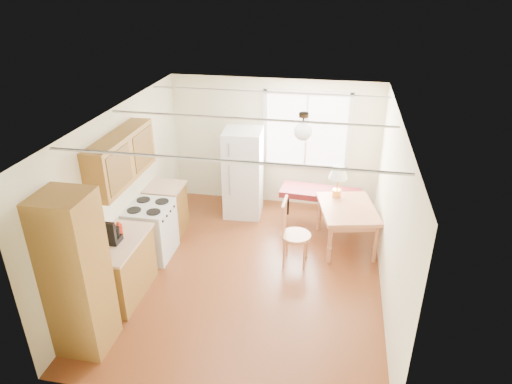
% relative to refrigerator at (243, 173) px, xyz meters
% --- Properties ---
extents(room_shell, '(4.60, 5.60, 2.62)m').
position_rel_refrigerator_xyz_m(room_shell, '(0.50, -1.89, 0.41)').
color(room_shell, '#552511').
rests_on(room_shell, ground).
extents(kitchen_run, '(0.65, 3.40, 2.20)m').
position_rel_refrigerator_xyz_m(kitchen_run, '(-1.22, -2.52, 0.00)').
color(kitchen_run, brown).
rests_on(kitchen_run, ground).
extents(window_unit, '(1.64, 0.05, 1.51)m').
position_rel_refrigerator_xyz_m(window_unit, '(1.10, 0.58, 0.71)').
color(window_unit, white).
rests_on(window_unit, room_shell).
extents(pendant_light, '(0.26, 0.26, 0.40)m').
position_rel_refrigerator_xyz_m(pendant_light, '(1.20, -1.49, 1.40)').
color(pendant_light, black).
rests_on(pendant_light, room_shell).
extents(refrigerator, '(0.73, 0.74, 1.68)m').
position_rel_refrigerator_xyz_m(refrigerator, '(0.00, 0.00, 0.00)').
color(refrigerator, silver).
rests_on(refrigerator, ground).
extents(bench, '(1.48, 0.63, 0.67)m').
position_rel_refrigerator_xyz_m(bench, '(1.47, -0.12, -0.24)').
color(bench, maroon).
rests_on(bench, ground).
extents(dining_table, '(1.11, 1.33, 0.73)m').
position_rel_refrigerator_xyz_m(dining_table, '(1.95, -0.82, -0.21)').
color(dining_table, '#AF6843').
rests_on(dining_table, ground).
extents(chair, '(0.48, 0.48, 1.08)m').
position_rel_refrigerator_xyz_m(chair, '(1.06, -1.47, -0.22)').
color(chair, '#AF6843').
rests_on(chair, ground).
extents(table_lamp, '(0.33, 0.33, 0.57)m').
position_rel_refrigerator_xyz_m(table_lamp, '(1.75, -0.45, 0.31)').
color(table_lamp, gold).
rests_on(table_lamp, dining_table).
extents(coffee_maker, '(0.18, 0.24, 0.36)m').
position_rel_refrigerator_xyz_m(coffee_maker, '(-1.22, -2.79, 0.19)').
color(coffee_maker, black).
rests_on(coffee_maker, kitchen_run).
extents(kettle, '(0.11, 0.11, 0.20)m').
position_rel_refrigerator_xyz_m(kettle, '(-1.24, -2.56, 0.14)').
color(kettle, red).
rests_on(kettle, kitchen_run).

